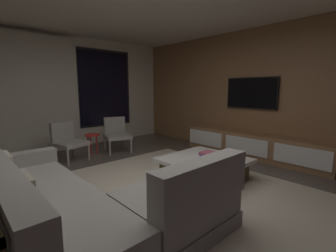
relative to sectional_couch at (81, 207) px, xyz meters
name	(u,v)px	position (x,y,z in m)	size (l,w,h in m)	color
floor	(152,200)	(0.97, 0.10, -0.29)	(9.20, 9.20, 0.00)	#564C44
back_wall_with_window	(51,93)	(0.91, 3.72, 1.05)	(6.60, 0.30, 2.70)	beige
media_wall	(265,93)	(4.03, 0.10, 1.06)	(0.12, 7.80, 2.70)	#8E6642
area_rug	(176,194)	(1.32, 0.00, -0.28)	(3.20, 3.80, 0.01)	beige
sectional_couch	(81,207)	(0.00, 0.00, 0.00)	(1.98, 2.50, 0.82)	gray
coffee_table	(204,169)	(2.01, 0.06, -0.10)	(1.16, 1.16, 0.36)	#43361B
book_stack_on_coffee_table	(208,155)	(2.06, 0.04, 0.12)	(0.28, 0.22, 0.10)	#39D6A2
accent_chair_near_window	(116,132)	(1.94, 2.60, 0.14)	(0.67, 0.69, 0.78)	#B2ADA0
accent_chair_by_curtain	(67,139)	(0.82, 2.60, 0.14)	(0.67, 0.68, 0.78)	#B2ADA0
side_stool	(92,138)	(1.37, 2.66, 0.08)	(0.32, 0.32, 0.46)	red
media_console	(253,146)	(3.74, 0.15, -0.04)	(0.46, 3.10, 0.52)	#8E6642
mounted_tv	(251,93)	(3.92, 0.35, 1.06)	(0.05, 1.14, 0.66)	black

